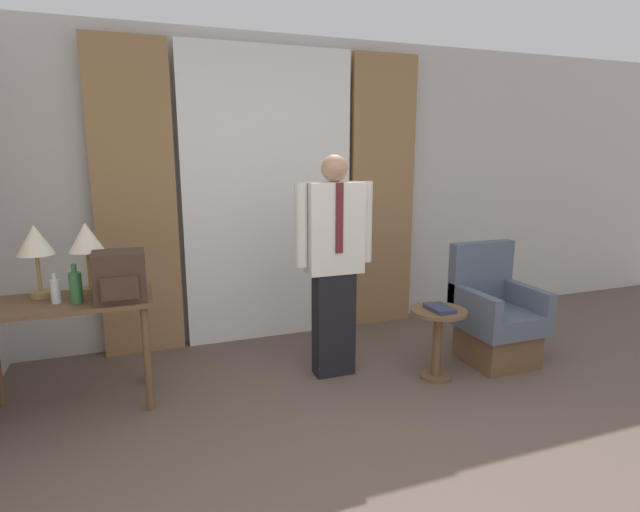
{
  "coord_description": "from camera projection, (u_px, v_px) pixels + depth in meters",
  "views": [
    {
      "loc": [
        -1.11,
        -1.57,
        1.69
      ],
      "look_at": [
        0.07,
        1.66,
        0.98
      ],
      "focal_mm": 28.0,
      "sensor_mm": 36.0,
      "label": 1
    }
  ],
  "objects": [
    {
      "name": "armchair",
      "position": [
        495.0,
        320.0,
        4.07
      ],
      "size": [
        0.58,
        0.6,
        0.96
      ],
      "color": "brown",
      "rests_on": "ground_plane"
    },
    {
      "name": "bottle_by_lamp",
      "position": [
        56.0,
        291.0,
        3.15
      ],
      "size": [
        0.06,
        0.06,
        0.19
      ],
      "color": "silver",
      "rests_on": "desk"
    },
    {
      "name": "backpack",
      "position": [
        120.0,
        276.0,
        3.19
      ],
      "size": [
        0.32,
        0.27,
        0.32
      ],
      "color": "#422D23",
      "rests_on": "desk"
    },
    {
      "name": "side_table",
      "position": [
        438.0,
        332.0,
        3.74
      ],
      "size": [
        0.42,
        0.42,
        0.54
      ],
      "color": "brown",
      "rests_on": "ground_plane"
    },
    {
      "name": "table_lamp_right",
      "position": [
        86.0,
        241.0,
        3.32
      ],
      "size": [
        0.23,
        0.23,
        0.48
      ],
      "color": "#9E7F47",
      "rests_on": "desk"
    },
    {
      "name": "book",
      "position": [
        440.0,
        308.0,
        3.69
      ],
      "size": [
        0.15,
        0.23,
        0.03
      ],
      "color": "#2D334C",
      "rests_on": "side_table"
    },
    {
      "name": "table_lamp_left",
      "position": [
        35.0,
        244.0,
        3.22
      ],
      "size": [
        0.23,
        0.23,
        0.48
      ],
      "color": "#9E7F47",
      "rests_on": "desk"
    },
    {
      "name": "curtain_sheer_center",
      "position": [
        269.0,
        198.0,
        4.44
      ],
      "size": [
        1.52,
        0.06,
        2.58
      ],
      "color": "white",
      "rests_on": "ground_plane"
    },
    {
      "name": "curtain_drape_left",
      "position": [
        136.0,
        202.0,
        4.07
      ],
      "size": [
        0.65,
        0.06,
        2.58
      ],
      "color": "#997047",
      "rests_on": "ground_plane"
    },
    {
      "name": "bottle_near_edge",
      "position": [
        76.0,
        287.0,
        3.13
      ],
      "size": [
        0.08,
        0.08,
        0.26
      ],
      "color": "#336638",
      "rests_on": "desk"
    },
    {
      "name": "curtain_drape_right",
      "position": [
        382.0,
        194.0,
        4.82
      ],
      "size": [
        0.65,
        0.06,
        2.58
      ],
      "color": "#997047",
      "rests_on": "ground_plane"
    },
    {
      "name": "wall_back",
      "position": [
        266.0,
        190.0,
        4.55
      ],
      "size": [
        10.0,
        0.06,
        2.7
      ],
      "color": "beige",
      "rests_on": "ground_plane"
    },
    {
      "name": "desk",
      "position": [
        66.0,
        319.0,
        3.25
      ],
      "size": [
        1.08,
        0.54,
        0.75
      ],
      "color": "brown",
      "rests_on": "ground_plane"
    },
    {
      "name": "person",
      "position": [
        334.0,
        259.0,
        3.71
      ],
      "size": [
        0.61,
        0.2,
        1.68
      ],
      "color": "black",
      "rests_on": "ground_plane"
    }
  ]
}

